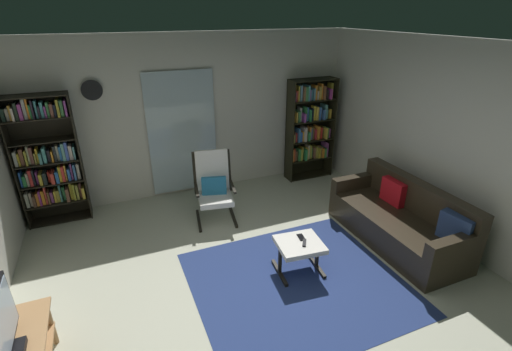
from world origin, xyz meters
TOP-DOWN VIEW (x-y plane):
  - ground_plane at (0.00, 0.00)m, footprint 7.02×7.02m
  - wall_back at (0.00, 2.90)m, footprint 5.60×0.06m
  - wall_right at (2.70, 0.00)m, footprint 0.06×6.00m
  - glass_door_panel at (-0.24, 2.83)m, footprint 1.10×0.01m
  - area_rug at (0.39, -0.00)m, footprint 2.34×2.14m
  - television at (-2.31, -0.43)m, footprint 0.20×0.82m
  - bookshelf_near_tv at (-2.19, 2.66)m, footprint 0.84×0.30m
  - bookshelf_near_sofa at (2.02, 2.61)m, footprint 0.86×0.30m
  - leather_sofa at (2.07, 0.24)m, footprint 0.81×1.94m
  - lounge_armchair at (-0.04, 1.82)m, footprint 0.66×0.74m
  - ottoman at (0.50, 0.20)m, footprint 0.57×0.53m
  - tv_remote at (0.54, 0.16)m, footprint 0.11×0.14m
  - cell_phone at (0.57, 0.28)m, footprint 0.09×0.15m
  - wall_clock at (-1.47, 2.82)m, footprint 0.29×0.03m

SIDE VIEW (x-z plane):
  - ground_plane at x=0.00m, z-range 0.00..0.00m
  - area_rug at x=0.39m, z-range 0.00..0.01m
  - leather_sofa at x=2.07m, z-range -0.11..0.71m
  - ottoman at x=0.50m, z-range 0.13..0.54m
  - cell_phone at x=0.57m, z-range 0.41..0.42m
  - tv_remote at x=0.54m, z-range 0.41..0.42m
  - lounge_armchair at x=-0.04m, z-range 0.02..1.05m
  - television at x=-2.31m, z-range 0.49..1.01m
  - bookshelf_near_tv at x=-2.19m, z-range 0.02..1.90m
  - bookshelf_near_sofa at x=2.02m, z-range 0.07..1.88m
  - glass_door_panel at x=-0.24m, z-range 0.05..2.05m
  - wall_back at x=0.00m, z-range 0.00..2.60m
  - wall_right at x=2.70m, z-range 0.00..2.60m
  - wall_clock at x=-1.47m, z-range 1.71..2.00m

